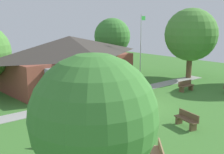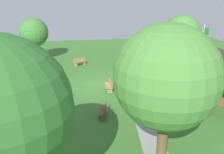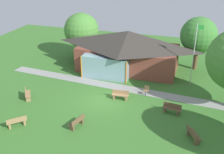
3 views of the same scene
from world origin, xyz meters
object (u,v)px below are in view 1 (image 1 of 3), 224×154
object	(u,v)px
bench_rear_near_path	(140,95)
tree_lawn_corner	(94,118)
bench_front_center	(187,120)
tree_behind_pavilion_right	(112,36)
tree_east_hedge	(191,35)
bench_mid_left	(66,137)
patio_chair_lawn_spare	(142,86)
pavilion	(70,61)
flagpole	(141,44)
bench_mid_right	(186,86)

from	to	relation	value
bench_rear_near_path	tree_lawn_corner	xyz separation A→B (m)	(-10.51, -7.47, 3.00)
bench_front_center	tree_behind_pavilion_right	xyz separation A→B (m)	(8.00, 14.35, 3.47)
bench_front_center	tree_east_hedge	distance (m)	13.64
bench_mid_left	tree_east_hedge	distance (m)	18.16
bench_front_center	patio_chair_lawn_spare	xyz separation A→B (m)	(3.98, 6.62, 0.01)
bench_mid_left	pavilion	bearing A→B (deg)	109.49
flagpole	bench_rear_near_path	size ratio (longest dim) A/B	4.04
bench_rear_near_path	tree_east_hedge	xyz separation A→B (m)	(9.28, 1.59, 3.85)
flagpole	tree_behind_pavilion_right	size ratio (longest dim) A/B	1.05
bench_rear_near_path	pavilion	bearing A→B (deg)	-84.29
bench_rear_near_path	tree_lawn_corner	world-z (taller)	tree_lawn_corner
patio_chair_lawn_spare	bench_mid_left	bearing A→B (deg)	38.42
bench_front_center	tree_east_hedge	xyz separation A→B (m)	(11.24, 6.70, 3.85)
pavilion	tree_east_hedge	world-z (taller)	tree_east_hedge
tree_east_hedge	tree_behind_pavilion_right	xyz separation A→B (m)	(-3.25, 7.66, -0.38)
tree_east_hedge	tree_lawn_corner	bearing A→B (deg)	-155.40
bench_mid_right	patio_chair_lawn_spare	xyz separation A→B (m)	(-2.64, 2.49, 0.01)
flagpole	bench_mid_right	size ratio (longest dim) A/B	3.98
flagpole	bench_mid_left	world-z (taller)	flagpole
pavilion	bench_mid_left	world-z (taller)	pavilion
bench_mid_right	bench_rear_near_path	size ratio (longest dim) A/B	1.02
bench_front_center	bench_rear_near_path	size ratio (longest dim) A/B	1.02
bench_front_center	tree_lawn_corner	size ratio (longest dim) A/B	0.31
flagpole	bench_mid_left	xyz separation A→B (m)	(-13.85, -7.33, -2.99)
tree_lawn_corner	tree_behind_pavilion_right	xyz separation A→B (m)	(16.54, 16.72, 0.48)
flagpole	bench_mid_right	bearing A→B (deg)	-101.18
bench_mid_left	patio_chair_lawn_spare	world-z (taller)	patio_chair_lawn_spare
bench_mid_left	tree_behind_pavilion_right	xyz separation A→B (m)	(14.06, 11.62, 3.47)
pavilion	bench_rear_near_path	xyz separation A→B (m)	(1.23, -6.86, -1.87)
bench_rear_near_path	tree_lawn_corner	size ratio (longest dim) A/B	0.30
flagpole	tree_east_hedge	size ratio (longest dim) A/B	0.91
bench_mid_left	bench_rear_near_path	bearing A→B (deg)	72.29
pavilion	bench_front_center	xyz separation A→B (m)	(-0.73, -11.97, -1.87)
bench_mid_left	patio_chair_lawn_spare	xyz separation A→B (m)	(10.04, 3.88, 0.01)
pavilion	tree_lawn_corner	bearing A→B (deg)	-122.93
bench_mid_right	bench_rear_near_path	distance (m)	4.76
bench_mid_left	tree_east_hedge	world-z (taller)	tree_east_hedge
bench_mid_left	bench_front_center	distance (m)	6.65
bench_rear_near_path	tree_lawn_corner	distance (m)	13.23
pavilion	patio_chair_lawn_spare	size ratio (longest dim) A/B	13.53
bench_front_center	tree_behind_pavilion_right	distance (m)	16.79
flagpole	patio_chair_lawn_spare	xyz separation A→B (m)	(-3.81, -3.45, -2.97)
patio_chair_lawn_spare	tree_east_hedge	bearing A→B (deg)	-162.13
flagpole	tree_east_hedge	bearing A→B (deg)	-44.30
patio_chair_lawn_spare	tree_behind_pavilion_right	distance (m)	9.38
tree_east_hedge	tree_behind_pavilion_right	size ratio (longest dim) A/B	1.16
pavilion	patio_chair_lawn_spare	xyz separation A→B (m)	(3.24, -5.35, -1.85)
patio_chair_lawn_spare	tree_east_hedge	world-z (taller)	tree_east_hedge
bench_rear_near_path	bench_mid_left	bearing A→B (deg)	12.01
flagpole	bench_mid_left	distance (m)	15.95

